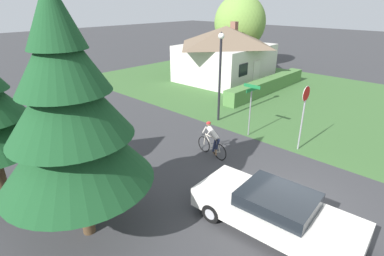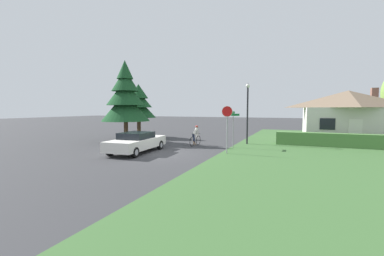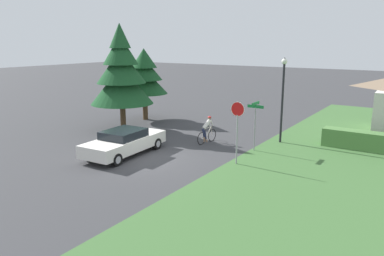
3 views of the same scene
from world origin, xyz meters
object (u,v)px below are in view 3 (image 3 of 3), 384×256
at_px(cyclist, 207,130).
at_px(conifer_tall_near, 121,73).
at_px(street_name_sign, 255,117).
at_px(street_lamp, 283,90).
at_px(conifer_tall_far, 144,75).
at_px(stop_sign, 237,121).
at_px(sedan_left_lane, 124,142).

relative_size(cyclist, conifer_tall_near, 0.25).
bearing_deg(street_name_sign, street_lamp, 76.60).
relative_size(street_lamp, conifer_tall_far, 0.93).
distance_m(stop_sign, street_lamp, 5.02).
bearing_deg(stop_sign, street_lamp, -94.14).
height_order(cyclist, conifer_tall_far, conifer_tall_far).
distance_m(cyclist, street_name_sign, 3.11).
xyz_separation_m(conifer_tall_near, conifer_tall_far, (-1.15, 3.57, -0.39)).
bearing_deg(street_lamp, street_name_sign, -103.40).
distance_m(street_name_sign, conifer_tall_near, 9.22).
relative_size(sedan_left_lane, street_lamp, 1.01).
xyz_separation_m(sedan_left_lane, conifer_tall_far, (-4.93, 7.46, 2.66)).
xyz_separation_m(cyclist, stop_sign, (3.14, -2.50, 1.34)).
bearing_deg(conifer_tall_near, conifer_tall_far, 107.91).
height_order(street_lamp, conifer_tall_near, conifer_tall_near).
distance_m(street_name_sign, conifer_tall_far, 10.75).
bearing_deg(stop_sign, sedan_left_lane, 17.95).
relative_size(cyclist, street_lamp, 0.36).
distance_m(sedan_left_lane, street_name_sign, 6.89).
relative_size(street_lamp, street_name_sign, 1.85).
height_order(sedan_left_lane, stop_sign, stop_sign).
bearing_deg(stop_sign, conifer_tall_near, -12.99).
xyz_separation_m(stop_sign, conifer_tall_near, (-9.24, 2.11, 1.64)).
height_order(street_name_sign, conifer_tall_near, conifer_tall_near).
bearing_deg(sedan_left_lane, conifer_tall_far, 29.89).
bearing_deg(sedan_left_lane, conifer_tall_near, 40.55).
bearing_deg(cyclist, street_lamp, -49.05).
distance_m(street_lamp, conifer_tall_near, 10.01).
xyz_separation_m(stop_sign, conifer_tall_far, (-10.39, 5.68, 1.25)).
height_order(street_name_sign, conifer_tall_far, conifer_tall_far).
distance_m(street_lamp, conifer_tall_far, 10.77).
distance_m(cyclist, conifer_tall_far, 8.33).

